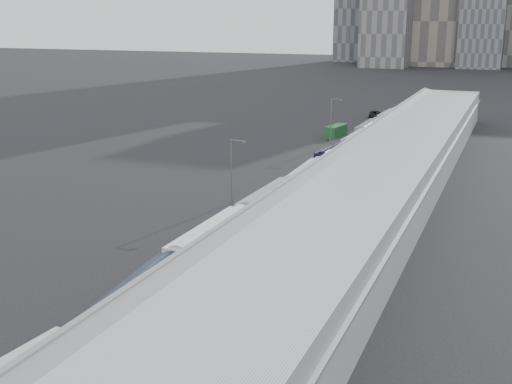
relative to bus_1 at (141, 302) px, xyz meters
The scene contains 20 objects.
sidewalk 34.99m from the bus_1, 78.55° to the left, with size 10.00×170.00×0.12m, color gray.
lane_line 34.48m from the bus_1, 95.93° to the left, with size 0.12×160.00×0.02m, color gold.
depot 36.02m from the bus_1, 72.31° to the left, with size 12.45×160.40×7.20m.
bus_1 is the anchor object (origin of this frame).
bus_2 12.79m from the bus_1, 90.52° to the left, with size 3.05×13.75×4.01m.
bus_3 27.35m from the bus_1, 89.94° to the left, with size 2.97×13.38×3.90m.
bus_4 41.70m from the bus_1, 90.05° to the left, with size 2.82×12.24×3.56m.
bus_5 56.87m from the bus_1, 90.30° to the left, with size 3.40×12.67×3.66m.
bus_6 68.27m from the bus_1, 89.61° to the left, with size 2.89×12.99×3.79m.
bus_7 81.25m from the bus_1, 90.32° to the left, with size 2.88×12.96×3.78m.
bus_8 98.54m from the bus_1, 89.96° to the left, with size 3.03×12.79×3.71m.
bus_9 109.95m from the bus_1, 90.01° to the left, with size 3.02×12.50×3.63m.
tree_0 11.93m from the bus_1, 71.88° to the right, with size 2.15×2.15×4.38m.
tree_1 15.59m from the bus_1, 77.06° to the left, with size 2.57×2.57×4.97m.
tree_2 34.13m from the bus_1, 84.10° to the left, with size 2.48×2.48×4.96m.
tree_3 62.27m from the bus_1, 86.15° to the left, with size 1.12×1.12×3.54m.
street_lamp_near 33.09m from the bus_1, 101.86° to the left, with size 2.04×0.22×8.23m.
street_lamp_far 73.40m from the bus_1, 94.38° to the left, with size 2.04×0.22×8.81m.
shipping_container 83.72m from the bus_1, 95.16° to the left, with size 2.25×6.44×2.32m, color #164921.
suv 111.03m from the bus_1, 92.95° to the left, with size 2.80×6.07×1.69m, color black.
Camera 1 is at (27.40, -17.72, 22.45)m, focal length 45.00 mm.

